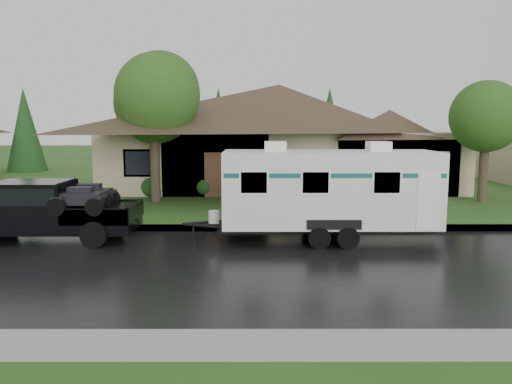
# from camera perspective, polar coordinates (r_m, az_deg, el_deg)

# --- Properties ---
(ground) EXTENTS (140.00, 140.00, 0.00)m
(ground) POSITION_cam_1_polar(r_m,az_deg,el_deg) (14.78, -2.61, -6.21)
(ground) COLOR #264D18
(ground) RESTS_ON ground
(road) EXTENTS (140.00, 8.00, 0.01)m
(road) POSITION_cam_1_polar(r_m,az_deg,el_deg) (12.85, -3.01, -8.34)
(road) COLOR black
(road) RESTS_ON ground
(curb) EXTENTS (140.00, 0.50, 0.15)m
(curb) POSITION_cam_1_polar(r_m,az_deg,el_deg) (16.96, -2.28, -4.12)
(curb) COLOR gray
(curb) RESTS_ON ground
(lawn) EXTENTS (140.00, 26.00, 0.15)m
(lawn) POSITION_cam_1_polar(r_m,az_deg,el_deg) (29.55, -1.34, 0.99)
(lawn) COLOR #264D18
(lawn) RESTS_ON ground
(house_main) EXTENTS (19.44, 10.80, 6.90)m
(house_main) POSITION_cam_1_polar(r_m,az_deg,el_deg) (28.22, 3.29, 7.82)
(house_main) COLOR tan
(house_main) RESTS_ON lawn
(tree_left_green) EXTENTS (3.91, 3.91, 6.48)m
(tree_left_green) POSITION_cam_1_polar(r_m,az_deg,el_deg) (22.39, -11.66, 10.38)
(tree_left_green) COLOR #382B1E
(tree_left_green) RESTS_ON lawn
(tree_right_green) EXTENTS (3.38, 3.38, 5.59)m
(tree_right_green) POSITION_cam_1_polar(r_m,az_deg,el_deg) (24.08, 24.87, 8.16)
(tree_right_green) COLOR #382B1E
(tree_right_green) RESTS_ON lawn
(shrub_row) EXTENTS (13.60, 1.00, 1.00)m
(shrub_row) POSITION_cam_1_polar(r_m,az_deg,el_deg) (23.85, 3.17, 0.74)
(shrub_row) COLOR #143814
(shrub_row) RESTS_ON lawn
(pickup_truck) EXTENTS (5.51, 2.09, 1.84)m
(pickup_truck) POSITION_cam_1_polar(r_m,az_deg,el_deg) (16.66, -23.23, -1.79)
(pickup_truck) COLOR black
(pickup_truck) RESTS_ON ground
(travel_trailer) EXTENTS (6.80, 2.39, 3.05)m
(travel_trailer) POSITION_cam_1_polar(r_m,az_deg,el_deg) (15.39, 8.35, 0.40)
(travel_trailer) COLOR silver
(travel_trailer) RESTS_ON ground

